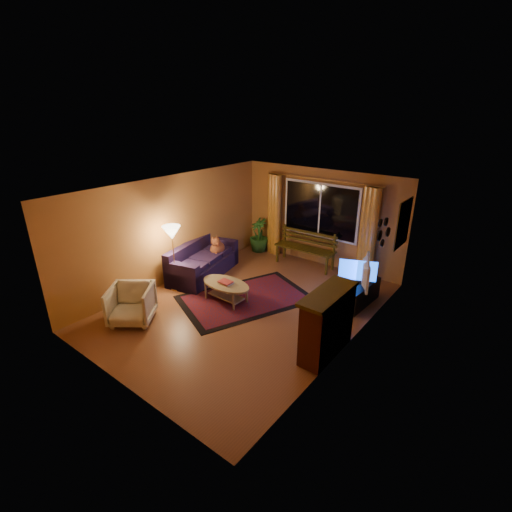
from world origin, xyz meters
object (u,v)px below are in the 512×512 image
Objects in this scene: bench at (304,257)px; coffee_table at (226,292)px; tv_console at (360,294)px; sofa at (203,259)px; armchair at (131,303)px; floor_lamp at (174,259)px.

bench is 2.71m from coffee_table.
tv_console reaches higher than coffee_table.
sofa is 1.50m from coffee_table.
tv_console is (3.22, 3.36, -0.17)m from armchair.
bench is 1.36× the size of coffee_table.
floor_lamp reaches higher than armchair.
armchair is (0.43, -2.37, -0.01)m from sofa.
sofa is 2.51× the size of armchair.
floor_lamp reaches higher than sofa.
sofa is at bearing 62.79° from armchair.
armchair is at bearing -93.04° from sofa.
sofa is (-1.67, -2.04, 0.17)m from bench.
sofa is 1.78× the size of tv_console.
bench is 1.40× the size of tv_console.
coffee_table is at bearing -39.36° from sofa.
tv_console is (3.66, 0.99, -0.18)m from sofa.
sofa is at bearing 93.06° from floor_lamp.
sofa reaches higher than bench.
coffee_table is at bearing 24.78° from armchair.
floor_lamp is (-0.38, 1.43, 0.35)m from armchair.
floor_lamp is 4.13m from tv_console.
armchair is 1.95m from coffee_table.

